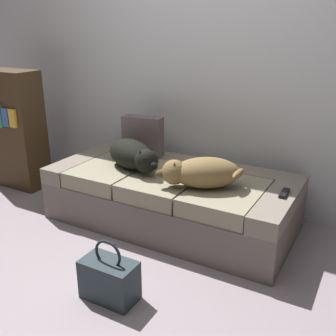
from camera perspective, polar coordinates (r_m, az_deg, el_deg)
name	(u,v)px	position (r m, az deg, el deg)	size (l,w,h in m)	color
ground_plane	(94,287)	(2.53, -10.56, -16.48)	(10.00, 10.00, 0.00)	gray
back_wall	(207,35)	(3.36, 5.64, 18.45)	(6.40, 0.10, 2.80)	silver
couch	(171,198)	(3.11, 0.46, -4.28)	(1.87, 0.88, 0.42)	#675E58
dog_dark	(133,155)	(3.08, -5.00, 1.89)	(0.61, 0.45, 0.22)	black
dog_tan	(201,172)	(2.72, 4.73, -0.64)	(0.58, 0.46, 0.21)	olive
tv_remote	(284,193)	(2.74, 16.39, -3.50)	(0.04, 0.15, 0.02)	black
throw_pillow	(143,136)	(3.36, -3.65, 4.57)	(0.34, 0.12, 0.34)	#67575B
handbag	(109,279)	(2.36, -8.43, -15.53)	(0.32, 0.18, 0.38)	#2A363D
bookshelf	(15,129)	(4.01, -21.19, 5.19)	(0.56, 0.30, 1.10)	#412F1B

